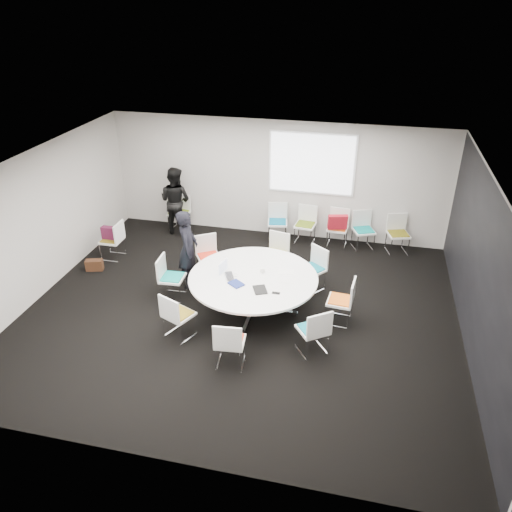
% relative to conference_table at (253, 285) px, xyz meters
% --- Properties ---
extents(room_shell, '(8.08, 7.08, 2.88)m').
position_rel_conference_table_xyz_m(room_shell, '(-0.12, -0.10, 0.84)').
color(room_shell, black).
rests_on(room_shell, ground).
extents(conference_table, '(2.38, 2.38, 0.73)m').
position_rel_conference_table_xyz_m(conference_table, '(0.00, 0.00, 0.00)').
color(conference_table, silver).
rests_on(conference_table, ground).
extents(projection_screen, '(1.90, 0.03, 1.35)m').
position_rel_conference_table_xyz_m(projection_screen, '(0.58, 3.36, 1.29)').
color(projection_screen, white).
rests_on(projection_screen, room_shell).
extents(chair_ring_a, '(0.49, 0.50, 0.88)m').
position_rel_conference_table_xyz_m(chair_ring_a, '(1.62, -0.01, -0.28)').
color(chair_ring_a, silver).
rests_on(chair_ring_a, ground).
extents(chair_ring_b, '(0.64, 0.64, 0.88)m').
position_rel_conference_table_xyz_m(chair_ring_b, '(0.97, 1.01, -0.28)').
color(chair_ring_b, silver).
rests_on(chair_ring_b, ground).
extents(chair_ring_c, '(0.55, 0.54, 0.88)m').
position_rel_conference_table_xyz_m(chair_ring_c, '(0.14, 1.47, -0.28)').
color(chair_ring_c, silver).
rests_on(chair_ring_c, ground).
extents(chair_ring_d, '(0.63, 0.63, 0.88)m').
position_rel_conference_table_xyz_m(chair_ring_d, '(-1.20, 1.04, -0.28)').
color(chair_ring_d, silver).
rests_on(chair_ring_d, ground).
extents(chair_ring_e, '(0.47, 0.48, 0.88)m').
position_rel_conference_table_xyz_m(chair_ring_e, '(-1.64, 0.07, -0.28)').
color(chair_ring_e, silver).
rests_on(chair_ring_e, ground).
extents(chair_ring_f, '(0.60, 0.60, 0.88)m').
position_rel_conference_table_xyz_m(chair_ring_f, '(-1.07, -1.07, -0.28)').
color(chair_ring_f, silver).
rests_on(chair_ring_f, ground).
extents(chair_ring_g, '(0.50, 0.49, 0.88)m').
position_rel_conference_table_xyz_m(chair_ring_g, '(-0.01, -1.59, -0.28)').
color(chair_ring_g, silver).
rests_on(chair_ring_g, ground).
extents(chair_ring_h, '(0.63, 0.63, 0.88)m').
position_rel_conference_table_xyz_m(chair_ring_h, '(1.24, -0.98, -0.28)').
color(chair_ring_h, silver).
rests_on(chair_ring_h, ground).
extents(chair_back_a, '(0.53, 0.52, 0.88)m').
position_rel_conference_table_xyz_m(chair_back_a, '(-0.12, 3.07, -0.28)').
color(chair_back_a, silver).
rests_on(chair_back_a, ground).
extents(chair_back_b, '(0.51, 0.50, 0.88)m').
position_rel_conference_table_xyz_m(chair_back_b, '(0.54, 3.07, -0.28)').
color(chair_back_b, silver).
rests_on(chair_back_b, ground).
extents(chair_back_c, '(0.49, 0.48, 0.88)m').
position_rel_conference_table_xyz_m(chair_back_c, '(1.31, 3.07, -0.28)').
color(chair_back_c, silver).
rests_on(chair_back_c, ground).
extents(chair_back_d, '(0.59, 0.59, 0.88)m').
position_rel_conference_table_xyz_m(chair_back_d, '(1.90, 3.07, -0.28)').
color(chair_back_d, silver).
rests_on(chair_back_d, ground).
extents(chair_back_e, '(0.57, 0.56, 0.88)m').
position_rel_conference_table_xyz_m(chair_back_e, '(2.68, 3.05, -0.28)').
color(chair_back_e, silver).
rests_on(chair_back_e, ground).
extents(chair_spare_left, '(0.45, 0.46, 0.88)m').
position_rel_conference_table_xyz_m(chair_spare_left, '(-3.53, 1.31, -0.28)').
color(chair_spare_left, silver).
rests_on(chair_spare_left, ground).
extents(chair_person_back, '(0.52, 0.51, 0.88)m').
position_rel_conference_table_xyz_m(chair_person_back, '(-2.62, 3.07, -0.28)').
color(chair_person_back, silver).
rests_on(chair_person_back, ground).
extents(person_main, '(0.49, 0.66, 1.63)m').
position_rel_conference_table_xyz_m(person_main, '(-1.48, 0.61, 0.26)').
color(person_main, black).
rests_on(person_main, ground).
extents(person_back, '(0.94, 0.81, 1.68)m').
position_rel_conference_table_xyz_m(person_back, '(-2.62, 2.90, 0.28)').
color(person_back, black).
rests_on(person_back, ground).
extents(laptop, '(0.32, 0.38, 0.03)m').
position_rel_conference_table_xyz_m(laptop, '(-0.38, -0.08, 0.19)').
color(laptop, '#333338').
rests_on(laptop, conference_table).
extents(laptop_lid, '(0.08, 0.30, 0.22)m').
position_rel_conference_table_xyz_m(laptop_lid, '(-0.58, 0.02, 0.30)').
color(laptop_lid, silver).
rests_on(laptop_lid, conference_table).
extents(notebook_black, '(0.32, 0.36, 0.02)m').
position_rel_conference_table_xyz_m(notebook_black, '(0.22, -0.42, 0.18)').
color(notebook_black, black).
rests_on(notebook_black, conference_table).
extents(tablet_folio, '(0.33, 0.32, 0.03)m').
position_rel_conference_table_xyz_m(tablet_folio, '(-0.23, -0.33, 0.19)').
color(tablet_folio, navy).
rests_on(tablet_folio, conference_table).
extents(papers_right, '(0.33, 0.26, 0.00)m').
position_rel_conference_table_xyz_m(papers_right, '(0.55, 0.31, 0.18)').
color(papers_right, white).
rests_on(papers_right, conference_table).
extents(papers_front, '(0.30, 0.21, 0.00)m').
position_rel_conference_table_xyz_m(papers_front, '(0.64, 0.01, 0.18)').
color(papers_front, white).
rests_on(papers_front, conference_table).
extents(cup, '(0.08, 0.08, 0.09)m').
position_rel_conference_table_xyz_m(cup, '(0.13, 0.19, 0.22)').
color(cup, white).
rests_on(cup, conference_table).
extents(phone, '(0.14, 0.07, 0.01)m').
position_rel_conference_table_xyz_m(phone, '(0.51, -0.45, 0.18)').
color(phone, black).
rests_on(phone, conference_table).
extents(maroon_bag, '(0.40, 0.15, 0.28)m').
position_rel_conference_table_xyz_m(maroon_bag, '(-3.55, 1.31, 0.06)').
color(maroon_bag, '#521531').
rests_on(maroon_bag, chair_spare_left).
extents(brown_bag, '(0.39, 0.25, 0.24)m').
position_rel_conference_table_xyz_m(brown_bag, '(-3.69, 0.70, -0.44)').
color(brown_bag, '#392012').
rests_on(brown_bag, ground).
extents(red_jacket, '(0.47, 0.27, 0.36)m').
position_rel_conference_table_xyz_m(red_jacket, '(1.31, 2.84, 0.14)').
color(red_jacket, '#A81423').
rests_on(red_jacket, chair_back_c).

